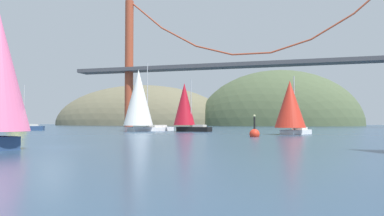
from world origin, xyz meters
TOP-DOWN VIEW (x-y plane):
  - ground_plane at (0.00, 0.00)m, footprint 360.00×360.00m
  - headland_center at (5.00, 135.00)m, footprint 65.05×44.00m
  - headland_left at (-55.00, 135.00)m, footprint 81.62×44.00m
  - suspension_bridge at (0.00, 95.00)m, footprint 117.61×6.00m
  - sailboat_white_mainsail at (-11.47, 38.59)m, footprint 7.88×9.94m
  - sailboat_crimson_sail at (-3.64, 39.79)m, footprint 6.96×4.26m
  - sailboat_scarlet_sail at (13.77, 28.48)m, footprint 5.15×7.39m
  - sailboat_yellow_sail at (-36.19, 38.33)m, footprint 7.82×6.10m
  - channel_buoy at (10.26, 20.55)m, footprint 1.10×1.10m

SIDE VIEW (x-z plane):
  - ground_plane at x=0.00m, z-range 0.00..0.00m
  - headland_center at x=5.00m, z-range -22.20..22.20m
  - headland_left at x=-55.00m, z-range -17.77..17.77m
  - channel_buoy at x=10.26m, z-range -0.95..1.69m
  - sailboat_scarlet_sail at x=13.77m, z-range -0.16..7.28m
  - sailboat_yellow_sail at x=-36.19m, z-range -0.29..8.24m
  - sailboat_crimson_sail at x=-3.64m, z-range -0.10..8.50m
  - sailboat_white_mainsail at x=-11.47m, z-range -0.44..11.31m
  - suspension_bridge at x=0.00m, z-range -1.20..41.27m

